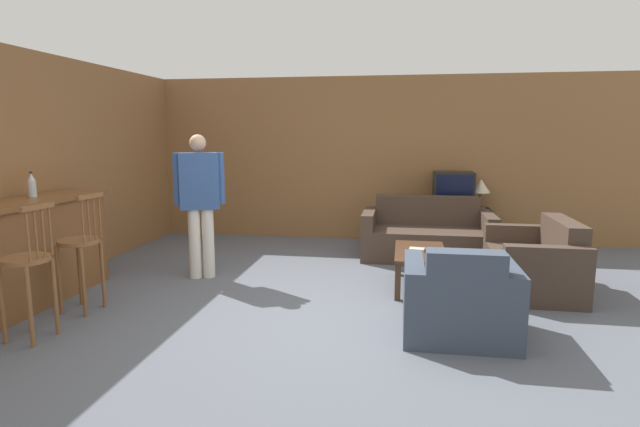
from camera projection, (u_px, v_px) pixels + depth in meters
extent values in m
plane|color=#565B66|center=(321.00, 316.00, 4.73)|extent=(24.00, 24.00, 0.00)
cube|color=olive|center=(357.00, 159.00, 8.01)|extent=(9.40, 0.08, 2.60)
cube|color=olive|center=(83.00, 166.00, 6.31)|extent=(0.08, 8.58, 2.60)
cylinder|color=brown|center=(25.00, 259.00, 4.10)|extent=(0.42, 0.42, 0.04)
cylinder|color=brown|center=(29.00, 294.00, 4.32)|extent=(0.04, 0.04, 0.67)
cylinder|color=brown|center=(2.00, 305.00, 4.06)|extent=(0.04, 0.04, 0.67)
cylinder|color=brown|center=(55.00, 297.00, 4.25)|extent=(0.04, 0.04, 0.67)
cylinder|color=brown|center=(30.00, 307.00, 3.99)|extent=(0.04, 0.04, 0.67)
cylinder|color=brown|center=(51.00, 232.00, 4.14)|extent=(0.02, 0.02, 0.40)
cylinder|color=brown|center=(43.00, 233.00, 4.06)|extent=(0.02, 0.02, 0.40)
cylinder|color=brown|center=(36.00, 235.00, 3.99)|extent=(0.02, 0.02, 0.40)
cylinder|color=brown|center=(28.00, 237.00, 3.91)|extent=(0.02, 0.02, 0.40)
cube|color=brown|center=(37.00, 207.00, 3.99)|extent=(0.06, 0.33, 0.04)
cylinder|color=brown|center=(79.00, 241.00, 4.77)|extent=(0.42, 0.42, 0.04)
cylinder|color=brown|center=(80.00, 272.00, 4.99)|extent=(0.04, 0.04, 0.67)
cylinder|color=brown|center=(59.00, 280.00, 4.74)|extent=(0.04, 0.04, 0.67)
cylinder|color=brown|center=(103.00, 274.00, 4.93)|extent=(0.04, 0.04, 0.67)
cylinder|color=brown|center=(83.00, 282.00, 4.67)|extent=(0.04, 0.04, 0.67)
cylinder|color=brown|center=(100.00, 218.00, 4.81)|extent=(0.02, 0.02, 0.40)
cylinder|color=brown|center=(94.00, 219.00, 4.73)|extent=(0.02, 0.02, 0.40)
cylinder|color=brown|center=(89.00, 220.00, 4.66)|extent=(0.02, 0.02, 0.40)
cylinder|color=brown|center=(83.00, 222.00, 4.59)|extent=(0.02, 0.02, 0.40)
cube|color=brown|center=(90.00, 196.00, 4.66)|extent=(0.07, 0.33, 0.04)
cube|color=#423328|center=(427.00, 243.00, 6.88)|extent=(1.44, 0.91, 0.42)
cube|color=#423328|center=(427.00, 210.00, 7.15)|extent=(1.44, 0.22, 0.41)
cube|color=#423328|center=(369.00, 234.00, 6.99)|extent=(0.16, 0.91, 0.64)
cube|color=#423328|center=(487.00, 237.00, 6.74)|extent=(0.16, 0.91, 0.64)
cube|color=#384251|center=(458.00, 311.00, 4.28)|extent=(0.61, 0.86, 0.42)
cube|color=#384251|center=(465.00, 276.00, 3.90)|extent=(0.61, 0.22, 0.39)
cube|color=#384251|center=(506.00, 301.00, 4.20)|extent=(0.16, 0.86, 0.63)
cube|color=#384251|center=(413.00, 296.00, 4.32)|extent=(0.16, 0.86, 0.63)
cube|color=#423328|center=(531.00, 271.00, 5.49)|extent=(0.83, 1.01, 0.42)
cube|color=#423328|center=(563.00, 237.00, 5.38)|extent=(0.22, 1.01, 0.38)
cube|color=#423328|center=(519.00, 250.00, 6.04)|extent=(0.83, 0.16, 0.62)
cube|color=#423328|center=(547.00, 277.00, 4.90)|extent=(0.83, 0.16, 0.62)
cube|color=#472D1E|center=(420.00, 252.00, 5.54)|extent=(0.55, 1.03, 0.04)
cube|color=#472D1E|center=(398.00, 282.00, 5.15)|extent=(0.06, 0.06, 0.39)
cube|color=#472D1E|center=(445.00, 284.00, 5.07)|extent=(0.06, 0.06, 0.39)
cube|color=#472D1E|center=(399.00, 259.00, 6.07)|extent=(0.06, 0.06, 0.39)
cube|color=#472D1E|center=(438.00, 261.00, 5.99)|extent=(0.06, 0.06, 0.39)
cube|color=black|center=(452.00, 227.00, 7.63)|extent=(1.12, 0.44, 0.59)
cube|color=black|center=(453.00, 190.00, 7.54)|extent=(0.59, 0.42, 0.55)
cube|color=black|center=(455.00, 192.00, 7.33)|extent=(0.52, 0.01, 0.48)
cylinder|color=silver|center=(32.00, 189.00, 5.08)|extent=(0.08, 0.08, 0.17)
cone|color=silver|center=(31.00, 177.00, 5.06)|extent=(0.07, 0.07, 0.07)
cylinder|color=black|center=(31.00, 172.00, 5.05)|extent=(0.03, 0.03, 0.02)
cube|color=#B7AD99|center=(417.00, 249.00, 5.53)|extent=(0.18, 0.15, 0.03)
cylinder|color=brown|center=(480.00, 208.00, 7.52)|extent=(0.16, 0.16, 0.02)
cylinder|color=brown|center=(480.00, 200.00, 7.50)|extent=(0.03, 0.03, 0.22)
cone|color=beige|center=(481.00, 186.00, 7.47)|extent=(0.28, 0.28, 0.20)
cylinder|color=silver|center=(195.00, 244.00, 5.92)|extent=(0.14, 0.14, 0.83)
cylinder|color=silver|center=(208.00, 243.00, 5.96)|extent=(0.14, 0.14, 0.83)
cube|color=#335189|center=(199.00, 181.00, 5.82)|extent=(0.49, 0.34, 0.66)
cylinder|color=#335189|center=(177.00, 179.00, 5.76)|extent=(0.09, 0.09, 0.61)
cylinder|color=#335189|center=(221.00, 178.00, 5.87)|extent=(0.09, 0.09, 0.61)
sphere|color=tan|center=(198.00, 143.00, 5.75)|extent=(0.19, 0.19, 0.19)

